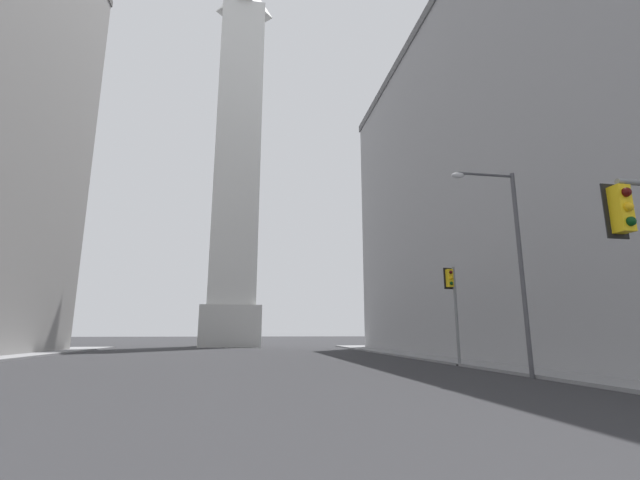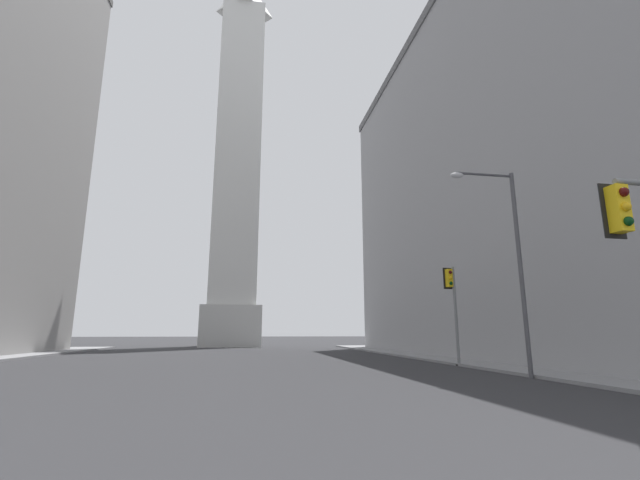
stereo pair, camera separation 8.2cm
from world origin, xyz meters
TOP-DOWN VIEW (x-y plane):
  - sidewalk_right at (16.85, 22.21)m, footprint 5.00×74.04m
  - building_right at (30.79, 29.30)m, footprint 28.09×48.44m
  - obelisk at (0.00, 61.70)m, footprint 8.14×8.14m
  - traffic_light_mid_right at (14.37, 24.15)m, footprint 0.79×0.52m
  - street_lamp at (13.79, 17.18)m, footprint 3.23×0.36m

SIDE VIEW (x-z plane):
  - sidewalk_right at x=16.85m, z-range 0.00..0.15m
  - traffic_light_mid_right at x=14.37m, z-range 0.94..6.86m
  - street_lamp at x=13.79m, z-range 1.00..10.42m
  - building_right at x=30.79m, z-range 0.01..30.41m
  - obelisk at x=0.00m, z-range -1.34..58.83m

